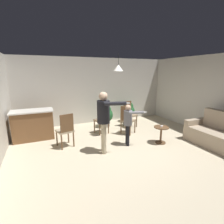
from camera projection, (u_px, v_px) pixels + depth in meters
ground at (132, 152)px, 4.69m from camera, size 7.68×7.68×0.00m
wall_back at (95, 91)px, 7.24m from camera, size 6.40×0.10×2.70m
wall_right at (218, 96)px, 5.60m from camera, size 0.10×6.40×2.70m
couch_floral at (220, 136)px, 4.96m from camera, size 0.87×1.81×1.00m
kitchen_counter at (33, 125)px, 5.49m from camera, size 1.26×0.66×0.95m
side_table_by_couch at (161, 133)px, 5.20m from camera, size 0.44×0.44×0.52m
person_adult at (104, 116)px, 4.44m from camera, size 0.75×0.61×1.64m
person_child at (128, 120)px, 4.97m from camera, size 0.57×0.47×1.22m
dining_chair_by_counter at (127, 119)px, 5.93m from camera, size 0.58×0.58×1.00m
dining_chair_near_wall at (102, 119)px, 5.95m from camera, size 0.50×0.50×1.00m
dining_chair_centre_back at (66, 129)px, 4.87m from camera, size 0.52×0.52×1.00m
dining_chair_spare at (129, 113)px, 6.78m from camera, size 0.50×0.50×1.00m
potted_plant_corner at (128, 111)px, 7.45m from camera, size 0.58×0.58×0.88m
potted_plant_by_wall at (105, 114)px, 6.74m from camera, size 0.59×0.59×0.90m
spare_remote_on_table at (162, 126)px, 5.16m from camera, size 0.13×0.08×0.04m
ceiling_light_pendant at (118, 68)px, 5.31m from camera, size 0.32×0.32×0.55m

